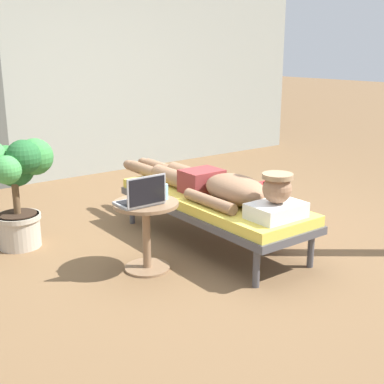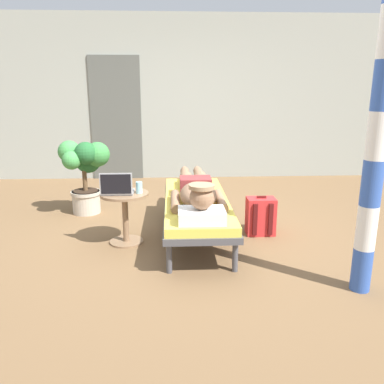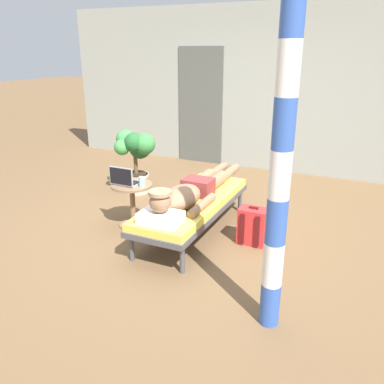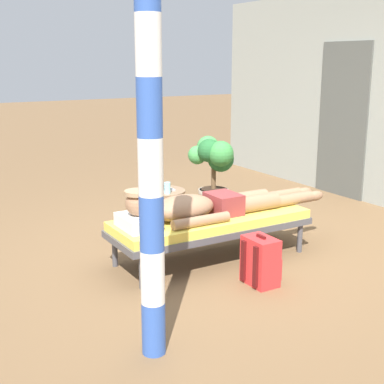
{
  "view_description": "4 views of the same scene",
  "coord_description": "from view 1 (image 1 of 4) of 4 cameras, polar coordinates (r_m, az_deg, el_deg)",
  "views": [
    {
      "loc": [
        -2.49,
        -3.26,
        1.6
      ],
      "look_at": [
        -0.05,
        -0.02,
        0.46
      ],
      "focal_mm": 47.93,
      "sensor_mm": 36.0,
      "label": 1
    },
    {
      "loc": [
        -0.15,
        -4.02,
        1.54
      ],
      "look_at": [
        0.05,
        -0.1,
        0.49
      ],
      "focal_mm": 36.87,
      "sensor_mm": 36.0,
      "label": 2
    },
    {
      "loc": [
        1.86,
        -3.87,
        2.01
      ],
      "look_at": [
        0.04,
        -0.0,
        0.46
      ],
      "focal_mm": 37.23,
      "sensor_mm": 36.0,
      "label": 3
    },
    {
      "loc": [
        4.08,
        -2.66,
        1.81
      ],
      "look_at": [
        0.02,
        -0.25,
        0.65
      ],
      "focal_mm": 50.38,
      "sensor_mm": 36.0,
      "label": 4
    }
  ],
  "objects": [
    {
      "name": "lounge_chair",
      "position": [
        4.28,
        2.2,
        -1.32
      ],
      "size": [
        0.66,
        1.88,
        0.42
      ],
      "color": "#4C4C51",
      "rests_on": "ground"
    },
    {
      "name": "person_reclining",
      "position": [
        4.18,
        2.77,
        0.76
      ],
      "size": [
        0.53,
        2.17,
        0.33
      ],
      "color": "white",
      "rests_on": "lounge_chair"
    },
    {
      "name": "drink_glass",
      "position": [
        3.77,
        -3.15,
        0.04
      ],
      "size": [
        0.06,
        0.06,
        0.11
      ],
      "primitive_type": "cylinder",
      "color": "#99D8E5",
      "rests_on": "side_table"
    },
    {
      "name": "side_table",
      "position": [
        3.77,
        -5.12,
        -3.57
      ],
      "size": [
        0.48,
        0.48,
        0.52
      ],
      "color": "#8C6B4C",
      "rests_on": "ground"
    },
    {
      "name": "laptop",
      "position": [
        3.63,
        -5.58,
        -0.61
      ],
      "size": [
        0.31,
        0.24,
        0.23
      ],
      "color": "#A5A8AD",
      "rests_on": "side_table"
    },
    {
      "name": "backpack",
      "position": [
        4.8,
        8.29,
        -1.42
      ],
      "size": [
        0.3,
        0.26,
        0.42
      ],
      "color": "red",
      "rests_on": "ground"
    },
    {
      "name": "potted_plant",
      "position": [
        4.37,
        -19.0,
        1.53
      ],
      "size": [
        0.63,
        0.51,
        0.91
      ],
      "color": "#BFB29E",
      "rests_on": "ground"
    },
    {
      "name": "ground_plane",
      "position": [
        4.4,
        0.4,
        -5.55
      ],
      "size": [
        40.0,
        40.0,
        0.0
      ],
      "primitive_type": "plane",
      "color": "brown"
    },
    {
      "name": "house_wall_back",
      "position": [
        6.64,
        -14.36,
        13.13
      ],
      "size": [
        7.6,
        0.2,
        2.7
      ],
      "primitive_type": "cube",
      "color": "#999E93",
      "rests_on": "ground"
    }
  ]
}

